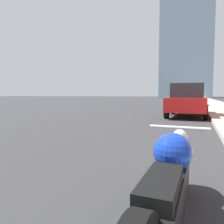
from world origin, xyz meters
name	(u,v)px	position (x,y,z in m)	size (l,w,h in m)	color
sidewalk	(211,102)	(5.11, 40.00, 0.07)	(2.96, 240.00, 0.15)	#9E998E
distant_tower	(187,35)	(-1.79, 108.17, 28.06)	(21.37, 21.37, 56.12)	#8CA5BC
motorcycle	(168,189)	(2.85, 4.19, 0.40)	(0.62, 2.39, 0.80)	black
parked_car_red	(187,100)	(2.59, 14.45, 0.84)	(1.97, 4.21, 1.70)	red
parked_car_white	(192,98)	(2.57, 26.12, 0.83)	(2.14, 4.60, 1.65)	silver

